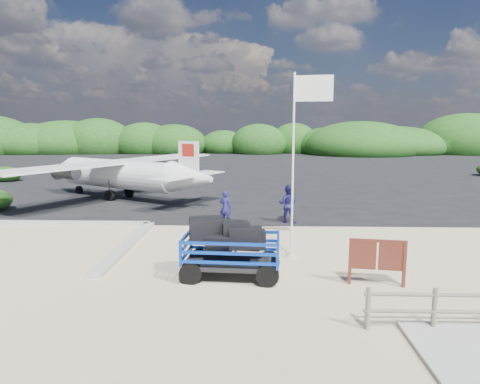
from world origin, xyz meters
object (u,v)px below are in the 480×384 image
at_px(baggage_cart, 232,277).
at_px(crew_a, 225,207).
at_px(crew_b, 288,204).
at_px(flagpole, 291,257).
at_px(aircraft_large, 473,182).
at_px(signboard, 376,285).

xyz_separation_m(baggage_cart, crew_a, (-0.64, 7.08, 0.81)).
distance_m(baggage_cart, crew_b, 7.88).
bearing_deg(flagpole, aircraft_large, 51.12).
distance_m(baggage_cart, flagpole, 2.90).
height_order(flagpole, crew_b, flagpole).
distance_m(signboard, crew_b, 8.29).
relative_size(flagpole, signboard, 3.70).
bearing_deg(flagpole, baggage_cart, -133.98).
relative_size(crew_a, aircraft_large, 0.10).
relative_size(crew_a, crew_b, 0.89).
distance_m(flagpole, signboard, 3.45).
height_order(baggage_cart, crew_b, crew_b).
distance_m(flagpole, aircraft_large, 26.62).
relative_size(signboard, crew_a, 1.06).
xyz_separation_m(flagpole, aircraft_large, (16.71, 20.72, 0.00)).
relative_size(baggage_cart, aircraft_large, 0.20).
xyz_separation_m(crew_a, crew_b, (2.95, 0.39, 0.10)).
bearing_deg(signboard, baggage_cart, -178.89).
bearing_deg(flagpole, crew_b, 86.90).
bearing_deg(flagpole, signboard, -49.24).
xyz_separation_m(flagpole, signboard, (2.25, -2.61, 0.00)).
height_order(baggage_cart, crew_a, crew_a).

